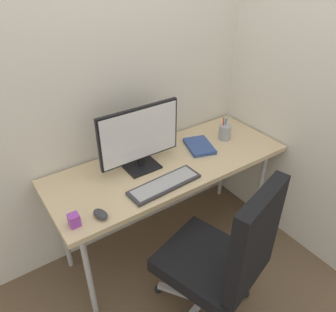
{
  "coord_description": "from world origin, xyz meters",
  "views": [
    {
      "loc": [
        -1.01,
        -1.45,
        1.91
      ],
      "look_at": [
        -0.05,
        -0.06,
        0.82
      ],
      "focal_mm": 35.34,
      "sensor_mm": 36.0,
      "label": 1
    }
  ],
  "objects_px": {
    "keyboard": "(165,184)",
    "mouse": "(101,214)",
    "office_chair": "(224,258)",
    "desk_clamp_accessory": "(74,220)",
    "pen_holder": "(225,132)",
    "monitor": "(140,137)",
    "notebook": "(199,146)"
  },
  "relations": [
    {
      "from": "monitor",
      "to": "keyboard",
      "type": "relative_size",
      "value": 1.16
    },
    {
      "from": "monitor",
      "to": "desk_clamp_accessory",
      "type": "xyz_separation_m",
      "value": [
        -0.54,
        -0.26,
        -0.18
      ]
    },
    {
      "from": "keyboard",
      "to": "pen_holder",
      "type": "height_order",
      "value": "pen_holder"
    },
    {
      "from": "pen_holder",
      "to": "mouse",
      "type": "bearing_deg",
      "value": -167.39
    },
    {
      "from": "pen_holder",
      "to": "keyboard",
      "type": "bearing_deg",
      "value": -162.29
    },
    {
      "from": "mouse",
      "to": "pen_holder",
      "type": "relative_size",
      "value": 0.52
    },
    {
      "from": "office_chair",
      "to": "keyboard",
      "type": "distance_m",
      "value": 0.52
    },
    {
      "from": "notebook",
      "to": "desk_clamp_accessory",
      "type": "height_order",
      "value": "desk_clamp_accessory"
    },
    {
      "from": "mouse",
      "to": "notebook",
      "type": "distance_m",
      "value": 0.89
    },
    {
      "from": "office_chair",
      "to": "pen_holder",
      "type": "distance_m",
      "value": 0.95
    },
    {
      "from": "keyboard",
      "to": "pen_holder",
      "type": "bearing_deg",
      "value": 17.71
    },
    {
      "from": "monitor",
      "to": "notebook",
      "type": "xyz_separation_m",
      "value": [
        0.45,
        -0.03,
        -0.2
      ]
    },
    {
      "from": "monitor",
      "to": "keyboard",
      "type": "distance_m",
      "value": 0.32
    },
    {
      "from": "office_chair",
      "to": "pen_holder",
      "type": "bearing_deg",
      "value": 48.48
    },
    {
      "from": "monitor",
      "to": "keyboard",
      "type": "height_order",
      "value": "monitor"
    },
    {
      "from": "office_chair",
      "to": "pen_holder",
      "type": "xyz_separation_m",
      "value": [
        0.61,
        0.69,
        0.25
      ]
    },
    {
      "from": "keyboard",
      "to": "pen_holder",
      "type": "xyz_separation_m",
      "value": [
        0.66,
        0.21,
        0.04
      ]
    },
    {
      "from": "pen_holder",
      "to": "desk_clamp_accessory",
      "type": "xyz_separation_m",
      "value": [
        -1.21,
        -0.22,
        -0.02
      ]
    },
    {
      "from": "keyboard",
      "to": "notebook",
      "type": "distance_m",
      "value": 0.48
    },
    {
      "from": "office_chair",
      "to": "monitor",
      "type": "distance_m",
      "value": 0.83
    },
    {
      "from": "notebook",
      "to": "keyboard",
      "type": "bearing_deg",
      "value": -136.06
    },
    {
      "from": "office_chair",
      "to": "mouse",
      "type": "height_order",
      "value": "office_chair"
    },
    {
      "from": "mouse",
      "to": "office_chair",
      "type": "bearing_deg",
      "value": -58.79
    },
    {
      "from": "keyboard",
      "to": "mouse",
      "type": "xyz_separation_m",
      "value": [
        -0.42,
        -0.03,
        0.01
      ]
    },
    {
      "from": "office_chair",
      "to": "notebook",
      "type": "bearing_deg",
      "value": 61.15
    },
    {
      "from": "desk_clamp_accessory",
      "to": "mouse",
      "type": "bearing_deg",
      "value": -8.51
    },
    {
      "from": "keyboard",
      "to": "mouse",
      "type": "height_order",
      "value": "mouse"
    },
    {
      "from": "keyboard",
      "to": "desk_clamp_accessory",
      "type": "relative_size",
      "value": 6.71
    },
    {
      "from": "office_chair",
      "to": "keyboard",
      "type": "xyz_separation_m",
      "value": [
        -0.05,
        0.48,
        0.2
      ]
    },
    {
      "from": "desk_clamp_accessory",
      "to": "notebook",
      "type": "bearing_deg",
      "value": 13.0
    },
    {
      "from": "office_chair",
      "to": "keyboard",
      "type": "bearing_deg",
      "value": 96.21
    },
    {
      "from": "mouse",
      "to": "desk_clamp_accessory",
      "type": "distance_m",
      "value": 0.13
    }
  ]
}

